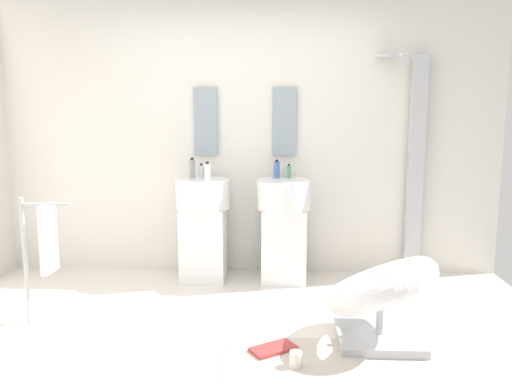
# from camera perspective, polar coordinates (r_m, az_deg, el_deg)

# --- Properties ---
(ground_plane) EXTENTS (4.80, 3.60, 0.04)m
(ground_plane) POSITION_cam_1_polar(r_m,az_deg,el_deg) (3.64, -2.86, -16.67)
(ground_plane) COLOR silver
(rear_partition) EXTENTS (4.80, 0.10, 2.60)m
(rear_partition) POSITION_cam_1_polar(r_m,az_deg,el_deg) (4.93, -1.18, 6.09)
(rear_partition) COLOR silver
(rear_partition) RESTS_ON ground_plane
(pedestal_sink_left) EXTENTS (0.49, 0.49, 1.04)m
(pedestal_sink_left) POSITION_cam_1_polar(r_m,az_deg,el_deg) (4.75, -5.87, -3.71)
(pedestal_sink_left) COLOR white
(pedestal_sink_left) RESTS_ON ground_plane
(pedestal_sink_right) EXTENTS (0.49, 0.49, 1.04)m
(pedestal_sink_right) POSITION_cam_1_polar(r_m,az_deg,el_deg) (4.70, 3.10, -3.82)
(pedestal_sink_right) COLOR white
(pedestal_sink_right) RESTS_ON ground_plane
(vanity_mirror_left) EXTENTS (0.22, 0.03, 0.63)m
(vanity_mirror_left) POSITION_cam_1_polar(r_m,az_deg,el_deg) (4.89, -5.61, 7.78)
(vanity_mirror_left) COLOR #8C9EA8
(vanity_mirror_right) EXTENTS (0.22, 0.03, 0.63)m
(vanity_mirror_right) POSITION_cam_1_polar(r_m,az_deg,el_deg) (4.84, 3.17, 7.80)
(vanity_mirror_right) COLOR #8C9EA8
(shower_column) EXTENTS (0.49, 0.24, 2.05)m
(shower_column) POSITION_cam_1_polar(r_m,az_deg,el_deg) (4.97, 17.14, 3.17)
(shower_column) COLOR #B7BABF
(shower_column) RESTS_ON ground_plane
(lounge_chair) EXTENTS (1.07, 1.07, 0.65)m
(lounge_chair) POSITION_cam_1_polar(r_m,az_deg,el_deg) (3.61, 13.66, -10.81)
(lounge_chair) COLOR #B7BABF
(lounge_chair) RESTS_ON ground_plane
(towel_rack) EXTENTS (0.37, 0.22, 0.95)m
(towel_rack) POSITION_cam_1_polar(r_m,az_deg,el_deg) (4.00, -22.41, -5.08)
(towel_rack) COLOR #B7BABF
(towel_rack) RESTS_ON ground_plane
(area_rug) EXTENTS (0.91, 0.63, 0.01)m
(area_rug) POSITION_cam_1_polar(r_m,az_deg,el_deg) (3.41, 4.31, -18.12)
(area_rug) COLOR beige
(area_rug) RESTS_ON ground_plane
(magazine_red) EXTENTS (0.33, 0.29, 0.02)m
(magazine_red) POSITION_cam_1_polar(r_m,az_deg,el_deg) (3.51, 1.92, -16.97)
(magazine_red) COLOR #B73838
(magazine_red) RESTS_ON area_rug
(coffee_mug) EXTENTS (0.08, 0.08, 0.10)m
(coffee_mug) POSITION_cam_1_polar(r_m,az_deg,el_deg) (3.31, 4.44, -17.98)
(coffee_mug) COLOR white
(coffee_mug) RESTS_ON area_rug
(soap_bottle_clear) EXTENTS (0.04, 0.04, 0.13)m
(soap_bottle_clear) POSITION_cam_1_polar(r_m,az_deg,el_deg) (4.81, -6.08, 2.32)
(soap_bottle_clear) COLOR silver
(soap_bottle_clear) RESTS_ON pedestal_sink_left
(soap_bottle_blue) EXTENTS (0.06, 0.06, 0.17)m
(soap_bottle_blue) POSITION_cam_1_polar(r_m,az_deg,el_deg) (4.74, 2.30, 2.49)
(soap_bottle_blue) COLOR #4C72B7
(soap_bottle_blue) RESTS_ON pedestal_sink_right
(soap_bottle_white) EXTENTS (0.05, 0.05, 0.17)m
(soap_bottle_white) POSITION_cam_1_polar(r_m,az_deg,el_deg) (4.56, -5.41, 2.20)
(soap_bottle_white) COLOR white
(soap_bottle_white) RESTS_ON pedestal_sink_left
(soap_bottle_green) EXTENTS (0.04, 0.04, 0.13)m
(soap_bottle_green) POSITION_cam_1_polar(r_m,az_deg,el_deg) (4.75, 3.67, 2.26)
(soap_bottle_green) COLOR #59996B
(soap_bottle_green) RESTS_ON pedestal_sink_right
(soap_bottle_grey) EXTENTS (0.05, 0.05, 0.19)m
(soap_bottle_grey) POSITION_cam_1_polar(r_m,az_deg,el_deg) (4.77, -7.09, 2.59)
(soap_bottle_grey) COLOR #99999E
(soap_bottle_grey) RESTS_ON pedestal_sink_left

